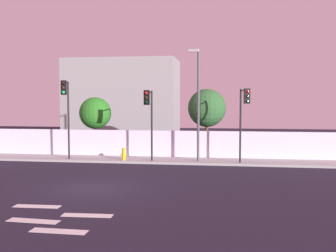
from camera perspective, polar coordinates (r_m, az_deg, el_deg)
The scene contains 12 objects.
ground_plane at distance 18.31m, azimuth -10.92°, elevation -8.96°, with size 80.00×80.00×0.00m, color black.
sidewalk at distance 26.05m, azimuth -5.02°, elevation -4.95°, with size 36.00×2.40×0.15m, color #9E9E9E.
perimeter_wall at distance 27.17m, azimuth -4.42°, elevation -2.52°, with size 36.00×0.18×1.80m, color silver.
crosswalk_marking at distance 14.18m, azimuth -16.42°, elevation -12.79°, with size 4.10×3.03×0.01m.
traffic_light_left at distance 23.80m, azimuth 11.09°, elevation 2.45°, with size 0.55×1.47×4.57m.
traffic_light_center at distance 24.14m, azimuth -2.80°, elevation 2.41°, with size 0.35×1.57×4.49m.
traffic_light_right at distance 25.72m, azimuth -14.74°, elevation 3.31°, with size 0.53×1.62×5.11m.
street_lamp_curbside at distance 24.48m, azimuth 4.39°, elevation 4.23°, with size 0.63×1.65×6.97m.
fire_hydrant at distance 25.39m, azimuth -6.52°, elevation -4.02°, with size 0.44×0.26×0.82m.
roadside_tree_leftmost at distance 29.26m, azimuth -10.64°, elevation 1.85°, with size 2.35×2.35×4.27m.
roadside_tree_midleft at distance 27.73m, azimuth 5.73°, elevation 2.62°, with size 2.71×2.71×4.85m.
low_building_distant at distance 41.73m, azimuth -6.63°, elevation 3.93°, with size 11.57×6.00×8.33m, color #959595.
Camera 1 is at (5.85, -16.88, 4.00)m, focal length 41.52 mm.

